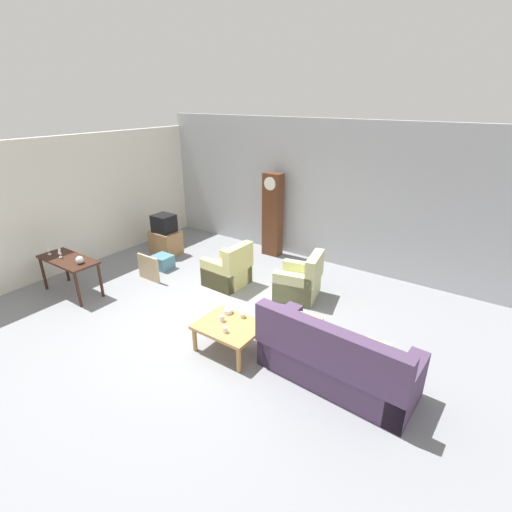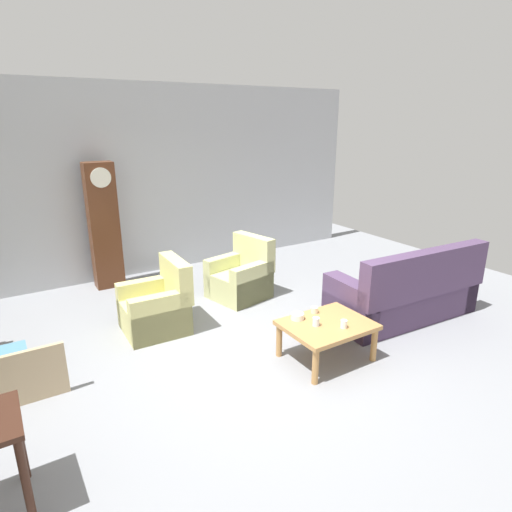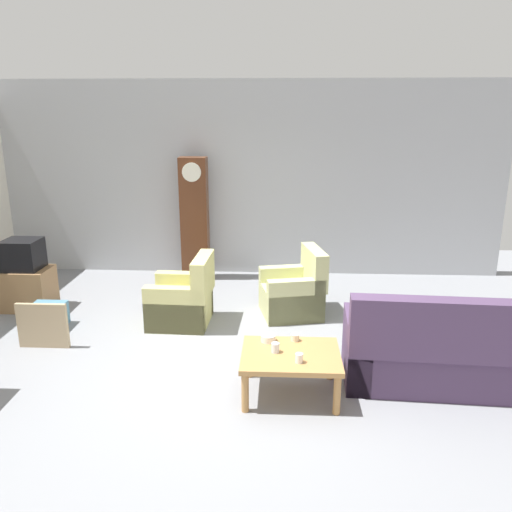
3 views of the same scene
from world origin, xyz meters
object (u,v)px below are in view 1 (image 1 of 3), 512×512
Objects in this scene: armchair_olive_far at (300,283)px; cup_cream_tall at (243,315)px; armchair_olive_near at (228,271)px; glass_dome_cloche at (80,260)px; framed_picture_leaning at (148,268)px; console_table_dark at (69,264)px; tv_stand_cabinet at (166,243)px; wine_glass_mid at (59,249)px; wine_glass_tall at (48,249)px; bowl_white_stacked at (228,311)px; tv_crt at (164,223)px; storage_box_blue at (163,262)px; coffee_table_wood at (229,328)px; cup_white_porcelain at (225,330)px; couch_floral at (335,361)px; wine_glass_short at (60,252)px; grandfather_clock at (273,215)px; cup_blue_rimmed at (222,318)px.

armchair_olive_far is 1.80m from cup_cream_tall.
glass_dome_cloche is (-1.90, -2.03, 0.51)m from armchair_olive_near.
framed_picture_leaning is 1.40m from glass_dome_cloche.
console_table_dark is 2.17× the size of framed_picture_leaning.
glass_dome_cloche is at bearing -169.50° from cup_cream_tall.
tv_stand_cabinet is 3.76× the size of wine_glass_mid.
wine_glass_tall is at bearing -149.38° from armchair_olive_far.
glass_dome_cloche reaches higher than bowl_white_stacked.
console_table_dark is 2.47m from tv_crt.
glass_dome_cloche reaches higher than storage_box_blue.
storage_box_blue is 1.93m from glass_dome_cloche.
coffee_table_wood is 1.41× the size of tv_stand_cabinet.
tv_crt is (-3.68, 2.12, 0.41)m from coffee_table_wood.
framed_picture_leaning is 4.01× the size of bowl_white_stacked.
wine_glass_mid is at bearing -149.54° from armchair_olive_far.
coffee_table_wood is 10.68× the size of cup_white_porcelain.
couch_floral is 11.75× the size of wine_glass_tall.
glass_dome_cloche is at bearing 1.76° from console_table_dark.
storage_box_blue is 2.31× the size of wine_glass_short.
tv_stand_cabinet is at bearing 99.51° from glass_dome_cloche.
cup_cream_tall reaches higher than coffee_table_wood.
couch_floral is at bearing 6.33° from console_table_dark.
coffee_table_wood is at bearing -48.38° from bowl_white_stacked.
wine_glass_short is at bearing -170.04° from cup_cream_tall.
tv_stand_cabinet is 3.72× the size of wine_glass_tall.
grandfather_clock reaches higher than cup_blue_rimmed.
tv_crt reaches higher than framed_picture_leaning.
bowl_white_stacked is at bearing 9.85° from console_table_dark.
cup_white_porcelain is 4.07m from wine_glass_mid.
tv_stand_cabinet reaches higher than storage_box_blue.
cup_blue_rimmed is 0.64× the size of bowl_white_stacked.
grandfather_clock is (2.17, 3.95, 0.37)m from console_table_dark.
grandfather_clock is 20.94× the size of cup_blue_rimmed.
framed_picture_leaning is (0.79, -1.22, -0.52)m from tv_crt.
grandfather_clock reaches higher than tv_crt.
wine_glass_mid is (-1.08, -1.22, 0.58)m from framed_picture_leaning.
bowl_white_stacked is (2.88, -1.22, 0.33)m from storage_box_blue.
armchair_olive_near reaches higher than cup_white_porcelain.
couch_floral reaches higher than console_table_dark.
wine_glass_tall is (-4.24, -2.51, 0.56)m from armchair_olive_far.
grandfather_clock reaches higher than tv_stand_cabinet.
tv_stand_cabinet is at bearing -145.53° from grandfather_clock.
coffee_table_wood is 0.48× the size of grandfather_clock.
coffee_table_wood is at bearing -99.28° from cup_cream_tall.
armchair_olive_near is at bearing 128.59° from bowl_white_stacked.
wine_glass_mid is (-2.46, -3.92, -0.15)m from grandfather_clock.
storage_box_blue is (-1.59, -2.13, -0.85)m from grandfather_clock.
cup_white_porcelain is 0.47m from cup_cream_tall.
wine_glass_mid is (-0.30, -2.43, 0.57)m from tv_stand_cabinet.
armchair_olive_near is 2.35m from tv_stand_cabinet.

